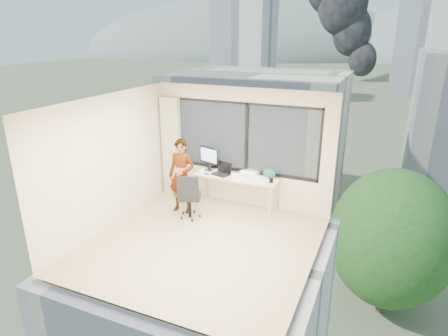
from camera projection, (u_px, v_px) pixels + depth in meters
The scene contains 24 objects.
floor at pixel (202, 243), 7.08m from camera, with size 4.00×4.00×0.01m, color #D2C288.
ceiling at pixel (199, 103), 6.21m from camera, with size 4.00×4.00×0.01m, color white.
wall_front at pixel (131, 229), 4.92m from camera, with size 4.00×0.01×2.60m, color beige.
wall_left at pixel (108, 163), 7.40m from camera, with size 0.01×4.00×2.60m, color beige.
wall_right at pixel (317, 196), 5.89m from camera, with size 0.01×4.00×2.60m, color beige.
window_wall at pixel (245, 138), 8.28m from camera, with size 3.30×0.16×1.55m, color black, non-canonical shape.
curtain at pixel (172, 147), 8.96m from camera, with size 0.45×0.14×2.30m, color beige.
desk at pixel (236, 192), 8.39m from camera, with size 1.80×0.60×0.75m, color #D1AE8C.
chair at pixel (190, 195), 7.91m from camera, with size 0.51×0.51×1.00m, color black, non-canonical shape.
person at pixel (182, 176), 8.11m from camera, with size 0.58×0.38×1.60m, color #2D2D33.
monitor at pixel (209, 158), 8.56m from camera, with size 0.53×0.11×0.53m, color black, non-canonical shape.
game_console at pixel (250, 173), 8.34m from camera, with size 0.33×0.28×0.08m, color white.
laptop at pixel (221, 169), 8.31m from camera, with size 0.38×0.40×0.24m, color black, non-canonical shape.
cellphone at pixel (207, 174), 8.38m from camera, with size 0.12×0.05×0.01m, color black.
pen_cup at pixel (271, 180), 7.89m from camera, with size 0.09×0.09×0.11m, color black.
handbag at pixel (269, 173), 8.13m from camera, with size 0.27×0.14×0.21m, color #0D5145.
exterior_ground at pixel (382, 94), 115.43m from camera, with size 400.00×400.00×0.04m, color #515B3D.
near_bldg_a at pixel (257, 144), 38.72m from camera, with size 16.00×12.00×14.00m, color beige.
far_tower_a at pixel (244, 46), 102.31m from camera, with size 14.00×14.00×28.00m, color silver.
far_tower_b at pixel (420, 42), 107.39m from camera, with size 13.00×13.00×30.00m, color silver.
far_tower_d at pixel (235, 49), 160.24m from camera, with size 16.00×14.00×22.00m, color silver.
hill_a at pixel (244, 53), 333.35m from camera, with size 288.00×216.00×90.00m, color slate.
tree_a at pixel (156, 189), 35.45m from camera, with size 7.00×7.00×8.00m, color #244717, non-canonical shape.
tree_b at pixel (389, 252), 24.30m from camera, with size 7.60×7.60×9.00m, color #244717, non-canonical shape.
Camera 1 is at (2.84, -5.53, 3.68)m, focal length 30.81 mm.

